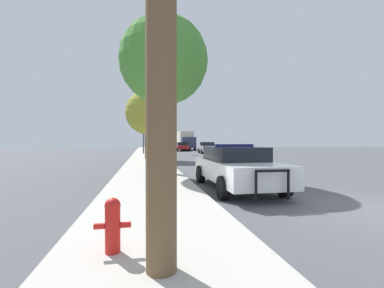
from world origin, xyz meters
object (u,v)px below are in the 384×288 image
at_px(tree_sidewalk_mid, 148,113).
at_px(box_truck, 185,140).
at_px(fire_hydrant, 113,223).
at_px(tree_sidewalk_near, 164,61).
at_px(car_background_oncoming, 207,147).
at_px(police_car, 236,166).
at_px(traffic_light, 156,124).
at_px(car_background_distant, 181,146).

bearing_deg(tree_sidewalk_mid, box_truck, 73.50).
height_order(fire_hydrant, tree_sidewalk_near, tree_sidewalk_near).
bearing_deg(box_truck, car_background_oncoming, 92.84).
relative_size(police_car, car_background_oncoming, 1.15).
relative_size(traffic_light, tree_sidewalk_mid, 0.86).
distance_m(car_background_distant, tree_sidewalk_mid, 19.50).
bearing_deg(fire_hydrant, tree_sidewalk_mid, 87.82).
xyz_separation_m(box_truck, tree_sidewalk_near, (-6.42, -33.66, 3.63)).
bearing_deg(box_truck, car_background_distant, 74.51).
xyz_separation_m(police_car, box_truck, (4.25, 37.42, 0.98)).
bearing_deg(car_background_distant, tree_sidewalk_near, -101.84).
height_order(traffic_light, tree_sidewalk_mid, tree_sidewalk_mid).
relative_size(traffic_light, box_truck, 0.64).
bearing_deg(tree_sidewalk_near, box_truck, 79.19).
relative_size(fire_hydrant, car_background_oncoming, 0.17).
bearing_deg(tree_sidewalk_mid, fire_hydrant, -92.18).
bearing_deg(traffic_light, fire_hydrant, -93.68).
height_order(police_car, box_truck, box_truck).
bearing_deg(fire_hydrant, police_car, 53.73).
bearing_deg(traffic_light, car_background_oncoming, 9.48).
bearing_deg(fire_hydrant, box_truck, 79.58).
relative_size(police_car, fire_hydrant, 6.72).
relative_size(car_background_oncoming, box_truck, 0.56).
height_order(car_background_distant, tree_sidewalk_near, tree_sidewalk_near).
bearing_deg(car_background_oncoming, traffic_light, 14.01).
height_order(fire_hydrant, traffic_light, traffic_light).
bearing_deg(fire_hydrant, tree_sidewalk_near, 81.12).
height_order(box_truck, tree_sidewalk_mid, tree_sidewalk_mid).
xyz_separation_m(car_background_oncoming, tree_sidewalk_near, (-7.04, -19.86, 4.61)).
xyz_separation_m(fire_hydrant, tree_sidewalk_mid, (0.70, 18.38, 3.46)).
bearing_deg(car_background_distant, traffic_light, -117.23).
distance_m(car_background_distant, car_background_oncoming, 8.66).
relative_size(fire_hydrant, car_background_distant, 0.16).
relative_size(car_background_distant, tree_sidewalk_mid, 0.80).
bearing_deg(car_background_oncoming, police_car, 82.91).
xyz_separation_m(police_car, traffic_light, (-1.76, 22.51, 2.84)).
bearing_deg(car_background_oncoming, tree_sidewalk_near, 75.02).
distance_m(car_background_oncoming, tree_sidewalk_near, 21.57).
distance_m(traffic_light, car_background_oncoming, 7.28).
bearing_deg(tree_sidewalk_mid, traffic_light, 83.24).
distance_m(fire_hydrant, car_background_oncoming, 29.61).
relative_size(car_background_distant, tree_sidewalk_near, 0.62).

